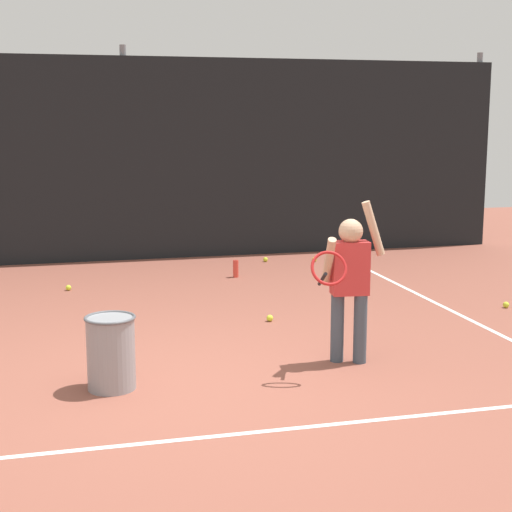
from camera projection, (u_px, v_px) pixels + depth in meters
name	position (u px, v px, depth m)	size (l,w,h in m)	color
ground_plane	(193.00, 387.00, 5.88)	(20.00, 20.00, 0.00)	brown
court_line_baseline	(218.00, 436.00, 4.97)	(9.00, 0.05, 0.00)	white
court_line_sideline	(484.00, 326.00, 7.57)	(0.05, 9.00, 0.00)	white
back_fence_windscreen	(126.00, 160.00, 10.88)	(11.25, 0.08, 2.85)	black
fence_post_1	(126.00, 154.00, 10.93)	(0.09, 0.09, 3.00)	slate
fence_post_2	(475.00, 150.00, 12.25)	(0.09, 0.09, 3.00)	slate
tennis_player	(349.00, 277.00, 6.34)	(0.77, 0.57, 1.35)	#3F4C59
ball_hopper	(111.00, 352.00, 5.80)	(0.38, 0.38, 0.56)	gray
water_bottle	(236.00, 269.00, 9.89)	(0.07, 0.07, 0.22)	#D83F33
tennis_ball_0	(314.00, 259.00, 10.95)	(0.07, 0.07, 0.07)	#CCE033
tennis_ball_2	(68.00, 288.00, 9.14)	(0.07, 0.07, 0.07)	#CCE033
tennis_ball_4	(338.00, 295.00, 8.77)	(0.07, 0.07, 0.07)	#CCE033
tennis_ball_5	(506.00, 305.00, 8.31)	(0.07, 0.07, 0.07)	#CCE033
tennis_ball_6	(266.00, 259.00, 10.95)	(0.07, 0.07, 0.07)	#CCE033
tennis_ball_7	(270.00, 318.00, 7.76)	(0.07, 0.07, 0.07)	#CCE033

